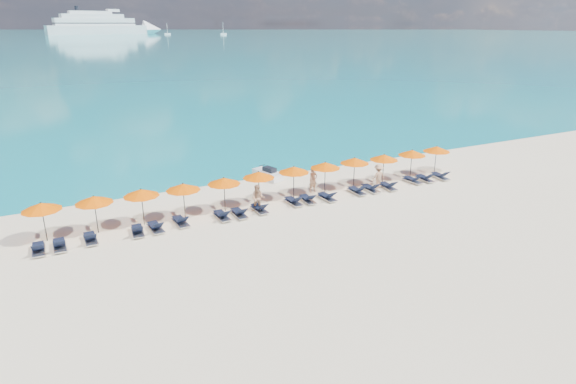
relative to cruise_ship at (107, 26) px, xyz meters
name	(u,v)px	position (x,y,z in m)	size (l,w,h in m)	color
ground	(311,226)	(-64.22, -577.59, -9.17)	(1400.00, 1400.00, 0.00)	beige
sea	(44,34)	(-64.22, 82.41, -9.16)	(1600.00, 1300.00, 0.01)	#1FA9B2
cruise_ship	(107,26)	(0.00, 0.00, 0.00)	(128.08, 37.11, 35.22)	white
sailboat_near	(168,34)	(55.58, -46.81, -7.94)	(6.49, 2.16, 11.90)	white
sailboat_far	(223,34)	(108.70, -78.64, -7.87)	(6.87, 2.29, 12.60)	white
jetski	(268,174)	(-62.65, -568.08, -8.78)	(1.65, 2.80, 0.94)	white
beachgoer_a	(313,180)	(-61.09, -572.34, -8.28)	(0.65, 0.43, 1.78)	tan
beachgoer_b	(258,198)	(-66.06, -574.03, -8.27)	(0.87, 0.50, 1.78)	tan
beachgoer_c	(378,176)	(-56.48, -573.74, -8.26)	(1.16, 0.54, 1.80)	tan
umbrella_0	(41,207)	(-78.19, -572.78, -7.15)	(2.10, 2.10, 2.28)	black
umbrella_1	(94,200)	(-75.55, -572.91, -7.15)	(2.10, 2.10, 2.28)	black
umbrella_2	(141,193)	(-72.96, -572.89, -7.15)	(2.10, 2.10, 2.28)	black
umbrella_3	(183,187)	(-70.50, -572.99, -7.15)	(2.10, 2.10, 2.28)	black
umbrella_4	(224,181)	(-67.90, -572.98, -7.15)	(2.10, 2.10, 2.28)	black
umbrella_5	(259,175)	(-65.45, -572.78, -7.15)	(2.10, 2.10, 2.28)	black
umbrella_6	(294,169)	(-62.85, -572.75, -7.15)	(2.10, 2.10, 2.28)	black
umbrella_7	(325,165)	(-60.41, -572.81, -7.15)	(2.10, 2.10, 2.28)	black
umbrella_8	(355,161)	(-57.91, -572.74, -7.15)	(2.10, 2.10, 2.28)	black
umbrella_9	(384,157)	(-55.45, -572.96, -7.15)	(2.10, 2.10, 2.28)	black
umbrella_10	(412,153)	(-52.73, -572.87, -7.15)	(2.10, 2.10, 2.28)	black
umbrella_11	(437,149)	(-50.23, -572.83, -7.15)	(2.10, 2.10, 2.28)	black
lounger_0	(38,249)	(-78.63, -574.22, -8.93)	(0.64, 1.71, 0.66)	silver
lounger_1	(59,245)	(-77.62, -574.20, -8.93)	(0.64, 1.71, 0.66)	silver
lounger_2	(90,238)	(-76.06, -574.06, -8.93)	(0.66, 1.72, 0.66)	silver
lounger_3	(138,230)	(-73.57, -574.16, -8.93)	(0.77, 1.75, 0.66)	silver
lounger_4	(156,227)	(-72.54, -574.13, -8.93)	(0.75, 1.74, 0.66)	silver
lounger_5	(181,221)	(-71.03, -573.92, -8.93)	(0.75, 1.74, 0.66)	silver
lounger_6	(222,215)	(-68.53, -574.16, -8.93)	(0.67, 1.72, 0.66)	silver
lounger_7	(239,213)	(-67.46, -574.28, -8.93)	(0.63, 1.70, 0.66)	silver
lounger_8	(259,208)	(-66.02, -574.12, -8.93)	(0.66, 1.71, 0.66)	silver
lounger_9	(294,201)	(-63.47, -573.93, -8.93)	(0.69, 1.72, 0.66)	silver
lounger_10	(308,199)	(-62.44, -574.00, -8.93)	(0.72, 1.73, 0.66)	silver
lounger_11	(327,197)	(-61.05, -574.20, -8.93)	(0.71, 1.73, 0.66)	silver
lounger_12	(357,191)	(-58.51, -574.05, -8.93)	(0.62, 1.70, 0.66)	silver
lounger_13	(371,188)	(-57.34, -574.08, -8.93)	(0.62, 1.70, 0.66)	silver
lounger_14	(388,186)	(-55.94, -574.25, -8.93)	(0.74, 1.74, 0.66)	silver
lounger_15	(413,180)	(-53.35, -573.91, -8.93)	(0.76, 1.75, 0.66)	silver
lounger_16	(425,178)	(-52.25, -573.99, -8.93)	(0.71, 1.73, 0.66)	silver
lounger_17	(440,176)	(-50.81, -574.10, -8.93)	(0.75, 1.74, 0.66)	silver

